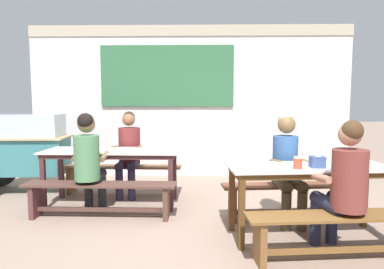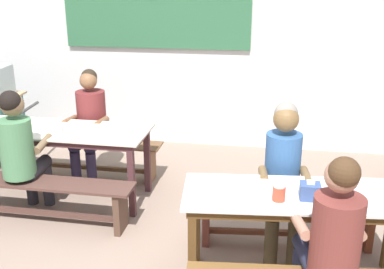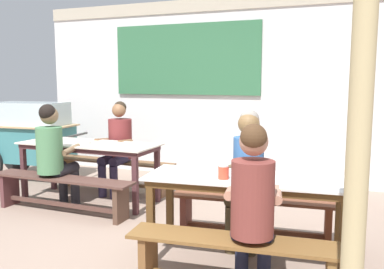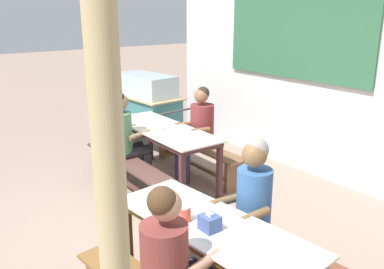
{
  "view_description": "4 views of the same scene",
  "coord_description": "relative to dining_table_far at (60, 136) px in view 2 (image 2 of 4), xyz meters",
  "views": [
    {
      "loc": [
        0.2,
        -3.65,
        1.45
      ],
      "look_at": [
        0.1,
        0.75,
        1.01
      ],
      "focal_mm": 32.05,
      "sensor_mm": 36.0,
      "label": 1
    },
    {
      "loc": [
        1.06,
        -3.17,
        2.25
      ],
      "look_at": [
        0.47,
        0.33,
        1.02
      ],
      "focal_mm": 42.86,
      "sensor_mm": 36.0,
      "label": 2
    },
    {
      "loc": [
        2.16,
        -3.43,
        1.57
      ],
      "look_at": [
        0.52,
        0.74,
        0.98
      ],
      "focal_mm": 38.68,
      "sensor_mm": 36.0,
      "label": 3
    },
    {
      "loc": [
        3.42,
        -1.85,
        2.29
      ],
      "look_at": [
        0.25,
        0.52,
        1.07
      ],
      "focal_mm": 38.53,
      "sensor_mm": 36.0,
      "label": 4
    }
  ],
  "objects": [
    {
      "name": "person_right_near_table",
      "position": [
        2.25,
        -0.63,
        0.04
      ],
      "size": [
        0.43,
        0.57,
        1.29
      ],
      "color": "#4B3E27",
      "rests_on": "ground_plane"
    },
    {
      "name": "person_center_facing",
      "position": [
        0.13,
        0.49,
        0.03
      ],
      "size": [
        0.44,
        0.56,
        1.28
      ],
      "color": "#332D4B",
      "rests_on": "ground_plane"
    },
    {
      "name": "person_left_back_turned",
      "position": [
        -0.16,
        -0.48,
        0.04
      ],
      "size": [
        0.43,
        0.56,
        1.3
      ],
      "color": "#2A292F",
      "rests_on": "ground_plane"
    },
    {
      "name": "bench_far_front",
      "position": [
        -0.01,
        -0.56,
        -0.39
      ],
      "size": [
        1.87,
        0.33,
        0.43
      ],
      "color": "#51342D",
      "rests_on": "ground_plane"
    },
    {
      "name": "dining_table_near",
      "position": [
        2.36,
        -1.1,
        -0.01
      ],
      "size": [
        1.75,
        0.78,
        0.77
      ],
      "color": "silver",
      "rests_on": "ground_plane"
    },
    {
      "name": "condiment_jar",
      "position": [
        2.2,
        -1.24,
        0.14
      ],
      "size": [
        0.09,
        0.09,
        0.12
      ],
      "color": "#E5482F",
      "rests_on": "dining_table_near"
    },
    {
      "name": "bench_far_back",
      "position": [
        0.01,
        0.56,
        -0.4
      ],
      "size": [
        1.84,
        0.34,
        0.43
      ],
      "color": "brown",
      "rests_on": "ground_plane"
    },
    {
      "name": "backdrop_wall",
      "position": [
        1.0,
        1.91,
        0.81
      ],
      "size": [
        6.02,
        0.23,
        2.84
      ],
      "color": "silver",
      "rests_on": "ground_plane"
    },
    {
      "name": "ground_plane",
      "position": [
        1.02,
        -1.0,
        -0.69
      ],
      "size": [
        40.0,
        40.0,
        0.0
      ],
      "primitive_type": "plane",
      "color": "gray"
    },
    {
      "name": "soup_bowl",
      "position": [
        -0.01,
        -0.09,
        0.09
      ],
      "size": [
        0.16,
        0.16,
        0.04
      ],
      "primitive_type": "cylinder",
      "color": "silver",
      "rests_on": "dining_table_far"
    },
    {
      "name": "dining_table_far",
      "position": [
        0.0,
        0.0,
        0.0
      ],
      "size": [
        1.85,
        0.71,
        0.77
      ],
      "color": "beige",
      "rests_on": "ground_plane"
    },
    {
      "name": "bench_near_back",
      "position": [
        2.31,
        -0.55,
        -0.39
      ],
      "size": [
        1.66,
        0.44,
        0.43
      ],
      "color": "brown",
      "rests_on": "ground_plane"
    },
    {
      "name": "person_near_front",
      "position": [
        2.52,
        -1.57,
        0.02
      ],
      "size": [
        0.47,
        0.6,
        1.28
      ],
      "color": "#282C48",
      "rests_on": "ground_plane"
    },
    {
      "name": "tissue_box",
      "position": [
        2.41,
        -1.17,
        0.14
      ],
      "size": [
        0.14,
        0.12,
        0.14
      ],
      "color": "#3B5490",
      "rests_on": "dining_table_near"
    }
  ]
}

